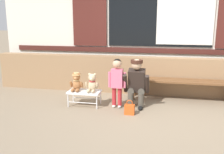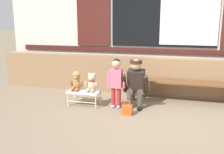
{
  "view_description": "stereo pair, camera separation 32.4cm",
  "coord_description": "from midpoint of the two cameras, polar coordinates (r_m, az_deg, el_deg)",
  "views": [
    {
      "loc": [
        0.12,
        -4.34,
        1.69
      ],
      "look_at": [
        -0.87,
        0.58,
        0.55
      ],
      "focal_mm": 41.14,
      "sensor_mm": 36.0,
      "label": 1
    },
    {
      "loc": [
        0.44,
        -4.27,
        1.69
      ],
      "look_at": [
        -0.87,
        0.58,
        0.55
      ],
      "focal_mm": 41.14,
      "sensor_mm": 36.0,
      "label": 2
    }
  ],
  "objects": [
    {
      "name": "ground_plane",
      "position": [
        4.63,
        7.26,
        -8.71
      ],
      "size": [
        60.0,
        60.0,
        0.0
      ],
      "primitive_type": "plane",
      "color": "#84725B"
    },
    {
      "name": "brick_low_wall",
      "position": [
        5.87,
        8.43,
        0.23
      ],
      "size": [
        7.73,
        0.25,
        0.85
      ],
      "primitive_type": "cube",
      "color": "#997551",
      "rests_on": "ground"
    },
    {
      "name": "shop_facade",
      "position": [
        6.25,
        9.17,
        13.78
      ],
      "size": [
        7.89,
        0.26,
        3.62
      ],
      "color": "silver",
      "rests_on": "ground"
    },
    {
      "name": "wooden_bench_long",
      "position": [
        5.53,
        13.21,
        -1.33
      ],
      "size": [
        2.1,
        0.4,
        0.44
      ],
      "color": "brown",
      "rests_on": "ground"
    },
    {
      "name": "small_display_bench",
      "position": [
        5.12,
        -7.95,
        -3.47
      ],
      "size": [
        0.64,
        0.36,
        0.3
      ],
      "color": "silver",
      "rests_on": "ground"
    },
    {
      "name": "teddy_bear_with_hat",
      "position": [
        5.12,
        -9.71,
        -1.13
      ],
      "size": [
        0.28,
        0.27,
        0.36
      ],
      "color": "#A86B3D",
      "rests_on": "small_display_bench"
    },
    {
      "name": "teddy_bear_plain",
      "position": [
        5.02,
        -6.29,
        -1.42
      ],
      "size": [
        0.28,
        0.26,
        0.36
      ],
      "color": "#CCB289",
      "rests_on": "small_display_bench"
    },
    {
      "name": "child_standing",
      "position": [
        4.89,
        -0.76,
        -0.17
      ],
      "size": [
        0.35,
        0.18,
        0.96
      ],
      "color": "#B7282D",
      "rests_on": "ground"
    },
    {
      "name": "adult_crouching",
      "position": [
        4.97,
        3.73,
        -1.31
      ],
      "size": [
        0.5,
        0.49,
        0.95
      ],
      "color": "#4C473D",
      "rests_on": "ground"
    },
    {
      "name": "handbag_on_ground",
      "position": [
        4.66,
        1.92,
        -7.19
      ],
      "size": [
        0.18,
        0.11,
        0.27
      ],
      "color": "#DB561E",
      "rests_on": "ground"
    }
  ]
}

